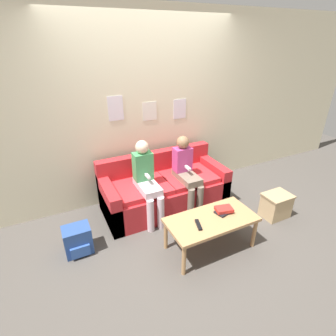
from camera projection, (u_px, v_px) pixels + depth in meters
ground_plane at (180, 224)px, 3.45m from camera, size 10.00×10.00×0.00m
wall_back at (149, 110)px, 3.65m from camera, size 8.00×0.06×2.60m
couch at (164, 189)px, 3.73m from camera, size 1.73×0.76×0.74m
coffee_table at (211, 222)px, 2.91m from camera, size 1.01×0.50×0.41m
person_left at (147, 179)px, 3.31m from camera, size 0.24×0.53×1.07m
person_right at (186, 171)px, 3.54m from camera, size 0.24×0.53×1.04m
tv_remote at (198, 225)px, 2.77m from camera, size 0.09×0.17×0.02m
book_stack at (224, 210)px, 2.98m from camera, size 0.22×0.18×0.06m
storage_box at (276, 205)px, 3.53m from camera, size 0.37×0.28×0.34m
backpack at (78, 240)px, 2.94m from camera, size 0.30×0.26×0.33m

